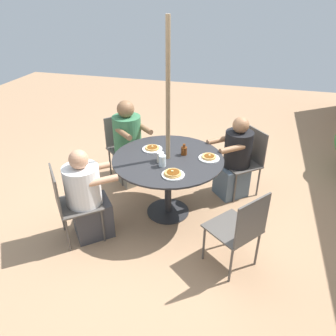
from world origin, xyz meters
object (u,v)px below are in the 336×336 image
object	(u,v)px
patio_chair_west	(123,143)
pancake_plate_a	(173,174)
patio_table	(168,167)
diner_west	(129,146)
diner_south	(235,161)
pancake_plate_b	(209,158)
patio_chair_north	(70,201)
pancake_plate_c	(152,148)
diner_north	(87,199)
patio_chair_east	(240,228)
syrup_bottle	(184,151)
coffee_cup	(160,157)
patio_chair_south	(246,158)
drinking_glass_a	(162,161)

from	to	relation	value
patio_chair_west	pancake_plate_a	xyz separation A→B (m)	(1.09, 1.00, 0.27)
patio_table	diner_west	distance (m)	0.96
diner_south	pancake_plate_a	size ratio (longest dim) A/B	4.55
pancake_plate_b	diner_west	bearing A→B (deg)	-113.84
pancake_plate_a	patio_chair_north	bearing A→B (deg)	-70.25
diner_west	pancake_plate_c	xyz separation A→B (m)	(0.46, 0.49, 0.24)
patio_table	diner_north	world-z (taller)	diner_north
diner_west	pancake_plate_b	distance (m)	1.30
patio_chair_east	pancake_plate_c	size ratio (longest dim) A/B	3.68
diner_south	pancake_plate_c	xyz separation A→B (m)	(0.46, -0.96, 0.28)
syrup_bottle	patio_chair_north	bearing A→B (deg)	-50.19
coffee_cup	diner_south	bearing A→B (deg)	132.99
pancake_plate_b	patio_chair_south	bearing A→B (deg)	147.30
patio_chair_east	patio_chair_west	bearing A→B (deg)	88.96
patio_table	diner_west	world-z (taller)	diner_west
patio_chair_east	coffee_cup	xyz separation A→B (m)	(-0.59, -0.94, 0.31)
patio_chair_west	pancake_plate_b	distance (m)	1.47
pancake_plate_c	patio_chair_west	bearing A→B (deg)	-132.83
patio_table	coffee_cup	world-z (taller)	coffee_cup
diner_south	pancake_plate_b	bearing A→B (deg)	111.68
patio_chair_south	coffee_cup	distance (m)	1.28
diner_south	patio_chair_west	bearing A→B (deg)	45.23
coffee_cup	drinking_glass_a	bearing A→B (deg)	28.91
patio_table	diner_north	size ratio (longest dim) A/B	1.20
patio_chair_north	diner_west	distance (m)	1.35
diner_south	patio_chair_east	bearing A→B (deg)	146.30
diner_north	pancake_plate_a	size ratio (longest dim) A/B	4.43
patio_chair_north	diner_west	size ratio (longest dim) A/B	0.75
pancake_plate_b	drinking_glass_a	xyz separation A→B (m)	(0.30, -0.46, 0.05)
patio_chair_north	pancake_plate_c	distance (m)	1.11
diner_north	syrup_bottle	bearing A→B (deg)	89.99
diner_south	patio_table	bearing A→B (deg)	90.00
pancake_plate_a	coffee_cup	xyz separation A→B (m)	(-0.25, -0.21, 0.04)
patio_chair_south	diner_south	size ratio (longest dim) A/B	0.81
patio_chair_north	drinking_glass_a	bearing A→B (deg)	81.79
syrup_bottle	drinking_glass_a	distance (m)	0.36
patio_chair_west	patio_chair_north	bearing A→B (deg)	40.22
pancake_plate_b	patio_chair_east	bearing A→B (deg)	28.25
patio_chair_east	coffee_cup	distance (m)	1.15
pancake_plate_c	patio_chair_south	bearing A→B (deg)	117.76
pancake_plate_a	syrup_bottle	world-z (taller)	syrup_bottle
diner_south	coffee_cup	world-z (taller)	diner_south
diner_north	pancake_plate_c	size ratio (longest dim) A/B	4.43
pancake_plate_b	pancake_plate_c	distance (m)	0.69
patio_chair_south	diner_north	bearing A→B (deg)	89.64
diner_north	patio_chair_south	bearing A→B (deg)	90.42
patio_table	patio_chair_west	bearing A→B (deg)	-130.62
diner_north	patio_table	bearing A→B (deg)	90.00
pancake_plate_b	pancake_plate_c	xyz separation A→B (m)	(-0.06, -0.68, -0.00)
patio_chair_east	diner_south	bearing A→B (deg)	45.43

